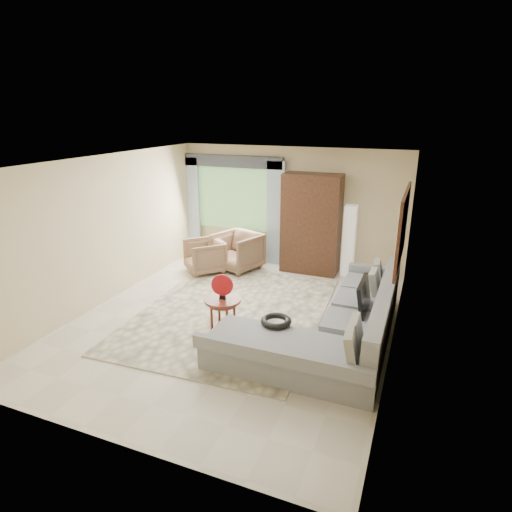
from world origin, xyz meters
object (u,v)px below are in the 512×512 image
at_px(armchair_left, 205,256).
at_px(armchair_right, 237,251).
at_px(sectional_sofa, 340,329).
at_px(armoire, 311,224).
at_px(floor_lamp, 349,241).
at_px(coffee_table, 223,315).
at_px(potted_plant, 212,245).
at_px(tv_screen, 364,296).

xyz_separation_m(armchair_left, armchair_right, (0.58, 0.41, 0.05)).
xyz_separation_m(sectional_sofa, armchair_right, (-2.72, 2.41, 0.13)).
bearing_deg(armoire, floor_lamp, 4.29).
distance_m(coffee_table, potted_plant, 3.74).
height_order(armchair_left, armchair_right, armchair_right).
xyz_separation_m(sectional_sofa, armchair_left, (-3.31, 2.00, 0.07)).
xyz_separation_m(potted_plant, floor_lamp, (3.21, -0.04, 0.48)).
relative_size(armchair_right, potted_plant, 1.64).
distance_m(armchair_left, potted_plant, 1.05).
relative_size(sectional_sofa, armoire, 1.65).
height_order(armchair_left, potted_plant, armchair_left).
bearing_deg(armchair_left, floor_lamp, 62.26).
relative_size(armchair_left, potted_plant, 1.42).
xyz_separation_m(coffee_table, armoire, (0.54, 3.14, 0.75)).
xyz_separation_m(sectional_sofa, coffee_table, (-1.78, -0.24, 0.01)).
relative_size(potted_plant, armoire, 0.26).
relative_size(tv_screen, potted_plant, 1.35).
xyz_separation_m(tv_screen, armchair_right, (-2.99, 2.10, -0.31)).
bearing_deg(armchair_left, potted_plant, 152.55).
xyz_separation_m(coffee_table, potted_plant, (-1.87, 3.24, -0.02)).
bearing_deg(potted_plant, armchair_right, -32.35).
bearing_deg(coffee_table, sectional_sofa, 7.83).
height_order(sectional_sofa, coffee_table, sectional_sofa).
bearing_deg(armchair_right, tv_screen, -15.07).
bearing_deg(sectional_sofa, floor_lamp, 98.33).
bearing_deg(armchair_left, armchair_right, 78.94).
xyz_separation_m(sectional_sofa, armoire, (-1.23, 2.90, 0.77)).
distance_m(sectional_sofa, floor_lamp, 3.03).
bearing_deg(floor_lamp, coffee_table, -112.77).
bearing_deg(floor_lamp, sectional_sofa, -81.67).
bearing_deg(coffee_table, floor_lamp, 67.23).
bearing_deg(floor_lamp, armchair_left, -161.55).
distance_m(tv_screen, potted_plant, 4.76).
bearing_deg(potted_plant, armchair_left, -71.25).
height_order(armchair_left, floor_lamp, floor_lamp).
bearing_deg(sectional_sofa, coffee_table, -172.17).
bearing_deg(sectional_sofa, armchair_left, 148.85).
distance_m(coffee_table, armoire, 3.28).
bearing_deg(armchair_right, sectional_sofa, -21.52).
bearing_deg(potted_plant, armoire, -2.27).
height_order(tv_screen, coffee_table, tv_screen).
xyz_separation_m(coffee_table, armchair_right, (-0.95, 2.65, 0.11)).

